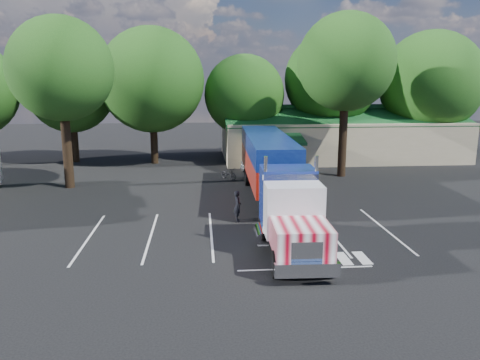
{
  "coord_description": "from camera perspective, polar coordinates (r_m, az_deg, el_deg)",
  "views": [
    {
      "loc": [
        -0.5,
        -29.86,
        8.12
      ],
      "look_at": [
        1.92,
        -1.65,
        2.0
      ],
      "focal_mm": 35.0,
      "sensor_mm": 36.0,
      "label": 1
    }
  ],
  "objects": [
    {
      "name": "semi_truck",
      "position": [
        29.78,
        3.94,
        1.44
      ],
      "size": [
        3.73,
        21.81,
        4.55
      ],
      "rotation": [
        0.0,
        0.0,
        -0.03
      ],
      "color": "black",
      "rests_on": "ground"
    },
    {
      "name": "tree_row_e",
      "position": [
        49.73,
        11.09,
        11.93
      ],
      "size": [
        9.6,
        9.6,
        12.9
      ],
      "color": "black",
      "rests_on": "ground"
    },
    {
      "name": "tree_near_right",
      "position": [
        40.22,
        12.84,
        13.81
      ],
      "size": [
        8.0,
        8.0,
        13.5
      ],
      "color": "black",
      "rests_on": "ground"
    },
    {
      "name": "tree_row_d",
      "position": [
        47.6,
        0.53,
        10.34
      ],
      "size": [
        8.0,
        8.0,
        10.6
      ],
      "color": "black",
      "rests_on": "ground"
    },
    {
      "name": "event_hall",
      "position": [
        50.1,
        11.69,
        5.17
      ],
      "size": [
        24.2,
        14.12,
        5.55
      ],
      "color": "tan",
      "rests_on": "ground"
    },
    {
      "name": "silver_sedan",
      "position": [
        41.45,
        3.36,
        1.93
      ],
      "size": [
        4.82,
        2.95,
        1.5
      ],
      "primitive_type": "imported",
      "rotation": [
        0.0,
        0.0,
        1.89
      ],
      "color": "#AAACB2",
      "rests_on": "ground"
    },
    {
      "name": "woman",
      "position": [
        27.26,
        -0.31,
        -3.17
      ],
      "size": [
        0.46,
        0.68,
        1.79
      ],
      "primitive_type": "imported",
      "rotation": [
        0.0,
        0.0,
        1.62
      ],
      "color": "black",
      "rests_on": "ground"
    },
    {
      "name": "tree_row_b",
      "position": [
        49.28,
        -19.93,
        10.33
      ],
      "size": [
        8.4,
        8.4,
        11.35
      ],
      "color": "black",
      "rests_on": "ground"
    },
    {
      "name": "ground",
      "position": [
        30.95,
        -3.81,
        -3.04
      ],
      "size": [
        120.0,
        120.0,
        0.0
      ],
      "primitive_type": "plane",
      "color": "black",
      "rests_on": "ground"
    },
    {
      "name": "tree_row_c",
      "position": [
        46.28,
        -10.71,
        11.89
      ],
      "size": [
        10.0,
        10.0,
        13.05
      ],
      "color": "black",
      "rests_on": "ground"
    },
    {
      "name": "tree_near_left",
      "position": [
        37.24,
        -21.0,
        12.47
      ],
      "size": [
        7.6,
        7.6,
        12.65
      ],
      "color": "black",
      "rests_on": "ground"
    },
    {
      "name": "bicycle",
      "position": [
        38.7,
        -1.4,
        0.8
      ],
      "size": [
        1.59,
        1.85,
        0.96
      ],
      "primitive_type": "imported",
      "rotation": [
        0.0,
        0.0,
        0.63
      ],
      "color": "black",
      "rests_on": "ground"
    },
    {
      "name": "tree_row_f",
      "position": [
        52.25,
        22.25,
        10.95
      ],
      "size": [
        10.4,
        10.4,
        13.0
      ],
      "color": "black",
      "rests_on": "ground"
    }
  ]
}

